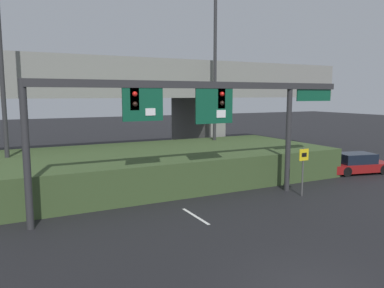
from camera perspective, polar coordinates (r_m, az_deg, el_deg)
ground_plane at (r=11.40m, az=17.69°, el=-20.19°), size 160.00×160.00×0.00m
lane_markings at (r=20.18m, az=-5.08°, el=-7.51°), size 0.14×27.71×0.01m
signal_gantry at (r=17.52m, az=1.16°, el=5.93°), size 16.15×0.44×5.84m
speed_limit_sign at (r=20.04m, az=16.59°, el=-3.08°), size 0.60×0.11×2.53m
highway_light_pole_near at (r=28.27m, az=3.56°, el=16.14°), size 0.70×0.36×18.15m
overpass_bridge at (r=30.96m, az=-13.66°, el=7.95°), size 40.42×9.82×7.83m
grass_embankment at (r=23.44m, az=-3.26°, el=-3.07°), size 19.56×9.19×1.83m
parked_sedan_near_right at (r=25.96m, az=17.98°, el=-2.99°), size 4.46×2.29×1.40m
parked_sedan_mid_right at (r=27.35m, az=23.81°, el=-2.78°), size 4.77×2.69×1.35m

